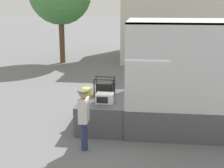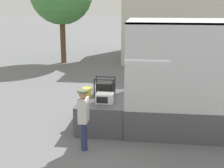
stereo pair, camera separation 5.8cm
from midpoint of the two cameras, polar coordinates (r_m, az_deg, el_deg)
The scene contains 6 objects.
ground_plane at distance 10.62m, azimuth 2.85°, elevation -7.64°, with size 160.00×160.00×0.00m, color slate.
tailgate_deck at distance 10.53m, azimuth -1.34°, elevation -5.07°, with size 1.55×2.31×0.95m, color #4C4C51.
microwave at distance 9.87m, azimuth -1.16°, elevation -2.59°, with size 0.55×0.41×0.30m.
portable_generator at distance 10.64m, azimuth -1.09°, elevation -0.86°, with size 0.69×0.47×0.61m.
orange_bucket at distance 10.49m, azimuth -4.48°, elevation -1.54°, with size 0.30×0.30×0.32m.
worker_person at distance 8.62m, azimuth -5.05°, elevation -5.42°, with size 0.32×0.44×1.76m.
Camera 2 is at (0.66, -9.79, 4.07)m, focal length 50.00 mm.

